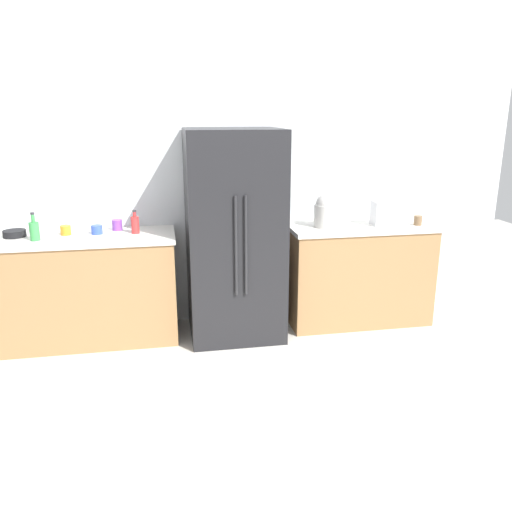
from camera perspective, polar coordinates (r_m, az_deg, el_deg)
The scene contains 14 objects.
ground_plane at distance 3.44m, azimuth 1.54°, elevation -18.39°, with size 11.00×11.00×0.00m, color beige.
kitchen_back_panel at distance 4.72m, azimuth -3.15°, elevation 10.85°, with size 5.50×0.10×3.04m, color silver.
counter_left at distance 4.61m, azimuth -18.75°, elevation -3.50°, with size 1.58×0.60×0.94m.
counter_right at distance 4.89m, azimuth 11.31°, elevation -1.85°, with size 1.34×0.60×0.94m.
refrigerator at distance 4.40m, azimuth -2.44°, elevation 2.30°, with size 0.81×0.74×1.80m.
toaster at distance 4.77m, azimuth 14.22°, elevation 4.68°, with size 0.22×0.15×0.22m, color silver.
rice_cooker at distance 4.59m, azimuth 7.99°, elevation 5.07°, with size 0.23×0.23×0.31m.
bottle_a at distance 4.43m, azimuth -13.39°, elevation 3.47°, with size 0.07×0.07×0.20m.
bottle_b at distance 4.44m, azimuth -23.58°, elevation 2.65°, with size 0.08×0.08×0.23m.
cup_a at distance 4.55m, azimuth -20.55°, elevation 2.73°, with size 0.09×0.09×0.08m, color orange.
cup_b at distance 4.59m, azimuth -15.29°, elevation 3.37°, with size 0.09×0.09×0.09m, color purple.
cup_c at distance 4.50m, azimuth -17.40°, elevation 2.83°, with size 0.09×0.09×0.07m, color blue.
cup_d at distance 4.86m, azimuth 17.68°, elevation 3.82°, with size 0.07×0.07×0.09m, color brown.
bowl_a at distance 4.65m, azimuth -25.44°, elevation 2.29°, with size 0.18×0.18×0.06m, color black.
Camera 1 is at (-0.60, -2.78, 1.94)m, focal length 35.70 mm.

